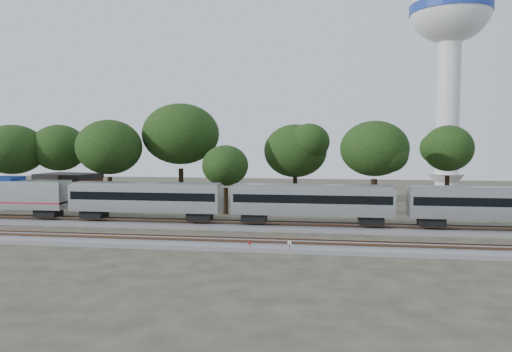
{
  "coord_description": "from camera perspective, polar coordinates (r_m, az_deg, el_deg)",
  "views": [
    {
      "loc": [
        10.95,
        -48.48,
        9.64
      ],
      "look_at": [
        2.97,
        5.0,
        5.86
      ],
      "focal_mm": 35.0,
      "sensor_mm": 36.0,
      "label": 1
    }
  ],
  "objects": [
    {
      "name": "track_far",
      "position": [
        56.37,
        -2.85,
        -5.64
      ],
      "size": [
        160.0,
        5.0,
        0.73
      ],
      "color": "slate",
      "rests_on": "ground"
    },
    {
      "name": "tree_4",
      "position": [
        65.88,
        -3.53,
        1.18
      ],
      "size": [
        6.54,
        6.54,
        9.22
      ],
      "color": "black",
      "rests_on": "ground"
    },
    {
      "name": "tree_7",
      "position": [
        77.78,
        21.09,
        2.96
      ],
      "size": [
        8.74,
        8.74,
        12.33
      ],
      "color": "black",
      "rests_on": "ground"
    },
    {
      "name": "switch_lever",
      "position": [
        44.34,
        2.87,
        -8.36
      ],
      "size": [
        0.56,
        0.41,
        0.3
      ],
      "primitive_type": "cube",
      "rotation": [
        0.0,
        0.0,
        0.24
      ],
      "color": "#512D19",
      "rests_on": "ground"
    },
    {
      "name": "track_near",
      "position": [
        46.77,
        -5.28,
        -7.66
      ],
      "size": [
        160.0,
        5.0,
        0.73
      ],
      "color": "slate",
      "rests_on": "ground"
    },
    {
      "name": "ground",
      "position": [
        50.63,
        -4.2,
        -6.99
      ],
      "size": [
        160.0,
        160.0,
        0.0
      ],
      "primitive_type": "plane",
      "color": "#383328",
      "rests_on": "ground"
    },
    {
      "name": "train",
      "position": [
        55.39,
        16.4,
        -2.81
      ],
      "size": [
        110.34,
        3.15,
        4.65
      ],
      "color": "silver",
      "rests_on": "ground"
    },
    {
      "name": "tree_2",
      "position": [
        70.73,
        -16.44,
        3.17
      ],
      "size": [
        8.98,
        8.98,
        12.66
      ],
      "color": "black",
      "rests_on": "ground"
    },
    {
      "name": "switch_stand_white",
      "position": [
        43.35,
        3.84,
        -7.92
      ],
      "size": [
        0.34,
        0.11,
        1.09
      ],
      "rotation": [
        0.0,
        0.0,
        -0.24
      ],
      "color": "#512D19",
      "rests_on": "ground"
    },
    {
      "name": "tree_1",
      "position": [
        77.75,
        -21.57,
        3.01
      ],
      "size": [
        8.83,
        8.83,
        12.45
      ],
      "color": "black",
      "rests_on": "ground"
    },
    {
      "name": "brick_building",
      "position": [
        87.17,
        -20.63,
        -1.15
      ],
      "size": [
        10.18,
        8.06,
        4.37
      ],
      "rotation": [
        0.0,
        0.0,
        -0.19
      ],
      "color": "maroon",
      "rests_on": "ground"
    },
    {
      "name": "tree_5",
      "position": [
        75.57,
        4.51,
        2.87
      ],
      "size": [
        8.32,
        8.32,
        11.73
      ],
      "color": "black",
      "rests_on": "ground"
    },
    {
      "name": "tree_0",
      "position": [
        79.24,
        -26.07,
        2.73
      ],
      "size": [
        8.6,
        8.6,
        12.12
      ],
      "color": "black",
      "rests_on": "ground"
    },
    {
      "name": "tree_6",
      "position": [
        66.87,
        13.4,
        3.05
      ],
      "size": [
        8.82,
        8.82,
        12.43
      ],
      "color": "black",
      "rests_on": "ground"
    },
    {
      "name": "water_tower",
      "position": [
        95.74,
        21.3,
        14.96
      ],
      "size": [
        13.79,
        13.79,
        38.18
      ],
      "color": "silver",
      "rests_on": "ground"
    },
    {
      "name": "tree_3",
      "position": [
        72.06,
        -8.61,
        4.76
      ],
      "size": [
        10.84,
        10.84,
        15.28
      ],
      "color": "black",
      "rests_on": "ground"
    },
    {
      "name": "switch_stand_red",
      "position": [
        44.03,
        -0.73,
        -7.88
      ],
      "size": [
        0.29,
        0.06,
        0.91
      ],
      "rotation": [
        0.0,
        0.0,
        -0.12
      ],
      "color": "#512D19",
      "rests_on": "ground"
    }
  ]
}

